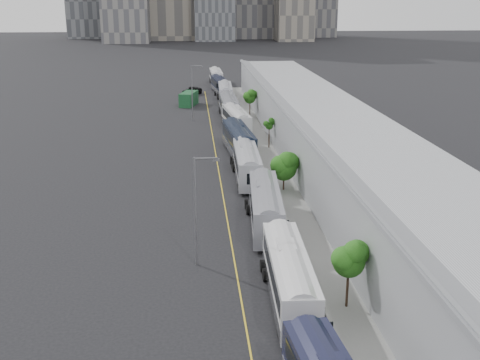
{
  "coord_description": "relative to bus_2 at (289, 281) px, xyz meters",
  "views": [
    {
      "loc": [
        -4.73,
        -3.98,
        20.57
      ],
      "look_at": [
        0.02,
        53.9,
        3.0
      ],
      "focal_mm": 45.0,
      "sensor_mm": 36.0,
      "label": 1
    }
  ],
  "objects": [
    {
      "name": "sidewalk",
      "position": [
        7.17,
        21.1,
        -1.54
      ],
      "size": [
        10.0,
        170.0,
        0.12
      ],
      "primitive_type": "cube",
      "color": "gray",
      "rests_on": "ground"
    },
    {
      "name": "lane_line",
      "position": [
        -3.33,
        21.1,
        -1.59
      ],
      "size": [
        0.12,
        160.0,
        0.02
      ],
      "primitive_type": "cube",
      "color": "gold",
      "rests_on": "ground"
    },
    {
      "name": "depot",
      "position": [
        11.16,
        21.1,
        1.91
      ],
      "size": [
        12.45,
        160.4,
        7.2
      ],
      "color": "gray",
      "rests_on": "ground"
    },
    {
      "name": "bus_2",
      "position": [
        0.0,
        0.0,
        0.0
      ],
      "size": [
        3.05,
        13.04,
        3.79
      ],
      "rotation": [
        0.0,
        0.0,
        -0.03
      ],
      "color": "silver",
      "rests_on": "ground"
    },
    {
      "name": "bus_3",
      "position": [
        0.13,
        14.63,
        0.04
      ],
      "size": [
        3.64,
        13.44,
        3.88
      ],
      "rotation": [
        0.0,
        0.0,
        -0.07
      ],
      "color": "gray",
      "rests_on": "ground"
    },
    {
      "name": "bus_4",
      "position": [
        -0.18,
        30.04,
        0.03
      ],
      "size": [
        3.01,
        13.25,
        3.85
      ],
      "rotation": [
        0.0,
        0.0,
        -0.03
      ],
      "color": "#ABADB5",
      "rests_on": "ground"
    },
    {
      "name": "bus_5",
      "position": [
        -0.18,
        41.87,
        0.08
      ],
      "size": [
        3.73,
        13.75,
        3.97
      ],
      "rotation": [
        0.0,
        0.0,
        0.07
      ],
      "color": "black",
      "rests_on": "ground"
    },
    {
      "name": "bus_6",
      "position": [
        0.6,
        56.73,
        0.01
      ],
      "size": [
        3.93,
        13.26,
        3.82
      ],
      "rotation": [
        0.0,
        0.0,
        0.1
      ],
      "color": "silver",
      "rests_on": "ground"
    },
    {
      "name": "bus_7",
      "position": [
        0.17,
        69.02,
        0.08
      ],
      "size": [
        3.03,
        13.66,
        3.98
      ],
      "rotation": [
        0.0,
        0.0,
        0.01
      ],
      "color": "gray",
      "rests_on": "ground"
    },
    {
      "name": "bus_8",
      "position": [
        0.52,
        85.52,
        0.02
      ],
      "size": [
        3.12,
        13.23,
        3.84
      ],
      "rotation": [
        0.0,
        0.0,
        -0.04
      ],
      "color": "silver",
      "rests_on": "ground"
    },
    {
      "name": "bus_9",
      "position": [
        0.02,
        99.02,
        -0.11
      ],
      "size": [
        3.59,
        12.29,
        3.54
      ],
      "rotation": [
        0.0,
        0.0,
        0.1
      ],
      "color": "black",
      "rests_on": "ground"
    },
    {
      "name": "bus_10",
      "position": [
        -0.21,
        112.03,
        0.02
      ],
      "size": [
        2.93,
        13.18,
        3.84
      ],
      "rotation": [
        0.0,
        0.0,
        0.02
      ],
      "color": "white",
      "rests_on": "ground"
    },
    {
      "name": "tree_1",
      "position": [
        3.85,
        -1.25,
        2.21
      ],
      "size": [
        2.24,
        2.24,
        4.95
      ],
      "color": "black",
      "rests_on": "ground"
    },
    {
      "name": "tree_2",
      "position": [
        3.51,
        25.42,
        1.5
      ],
      "size": [
        2.91,
        2.91,
        4.56
      ],
      "color": "black",
      "rests_on": "ground"
    },
    {
      "name": "tree_3",
      "position": [
        4.42,
        45.27,
        1.7
      ],
      "size": [
        1.1,
        1.1,
        3.98
      ],
      "color": "black",
      "rests_on": "ground"
    },
    {
      "name": "tree_4",
      "position": [
        3.93,
        68.37,
        2.29
      ],
      "size": [
        2.08,
        2.08,
        4.96
      ],
      "color": "black",
      "rests_on": "ground"
    },
    {
      "name": "street_lamp_near",
      "position": [
        -6.24,
        6.67,
        3.57
      ],
      "size": [
        2.04,
        0.22,
        8.95
      ],
      "color": "#59595E",
      "rests_on": "ground"
    },
    {
      "name": "street_lamp_far",
      "position": [
        -6.16,
        66.32,
        3.91
      ],
      "size": [
        2.04,
        0.22,
        9.63
      ],
      "color": "#59595E",
      "rests_on": "ground"
    },
    {
      "name": "shipping_container",
      "position": [
        -7.0,
        82.3,
        -0.26
      ],
      "size": [
        3.98,
        6.94,
        2.68
      ],
      "primitive_type": "cube",
      "rotation": [
        0.0,
        0.0,
        -0.25
      ],
      "color": "#144222",
      "rests_on": "ground"
    },
    {
      "name": "suv",
      "position": [
        -6.39,
        96.12,
        -0.75
      ],
      "size": [
        5.08,
        6.76,
        1.71
      ],
      "primitive_type": "imported",
      "rotation": [
        0.0,
        0.0,
        -0.42
      ],
      "color": "black",
      "rests_on": "ground"
    }
  ]
}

